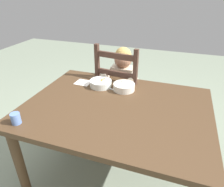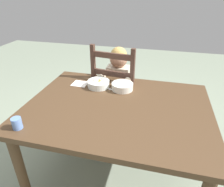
{
  "view_description": "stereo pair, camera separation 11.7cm",
  "coord_description": "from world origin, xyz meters",
  "px_view_note": "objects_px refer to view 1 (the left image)",
  "views": [
    {
      "loc": [
        0.39,
        -1.22,
        1.51
      ],
      "look_at": [
        -0.06,
        0.08,
        0.76
      ],
      "focal_mm": 32.67,
      "sensor_mm": 36.0,
      "label": 1
    },
    {
      "loc": [
        0.27,
        -1.25,
        1.51
      ],
      "look_at": [
        -0.06,
        0.08,
        0.76
      ],
      "focal_mm": 32.67,
      "sensor_mm": 36.0,
      "label": 2
    }
  ],
  "objects_px": {
    "dining_table": "(116,115)",
    "bowl_of_peas": "(124,87)",
    "child_figure": "(122,81)",
    "drinking_cup": "(16,118)",
    "spoon": "(107,88)",
    "dining_chair": "(121,95)",
    "bowl_of_carrots": "(101,83)"
  },
  "relations": [
    {
      "from": "dining_table",
      "to": "bowl_of_peas",
      "type": "relative_size",
      "value": 7.45
    },
    {
      "from": "bowl_of_peas",
      "to": "child_figure",
      "type": "bearing_deg",
      "value": 109.86
    },
    {
      "from": "child_figure",
      "to": "drinking_cup",
      "type": "height_order",
      "value": "child_figure"
    },
    {
      "from": "dining_table",
      "to": "bowl_of_peas",
      "type": "xyz_separation_m",
      "value": [
        -0.02,
        0.26,
        0.12
      ]
    },
    {
      "from": "dining_table",
      "to": "child_figure",
      "type": "xyz_separation_m",
      "value": [
        -0.12,
        0.55,
        0.03
      ]
    },
    {
      "from": "spoon",
      "to": "child_figure",
      "type": "bearing_deg",
      "value": 81.75
    },
    {
      "from": "dining_chair",
      "to": "spoon",
      "type": "distance_m",
      "value": 0.39
    },
    {
      "from": "bowl_of_peas",
      "to": "bowl_of_carrots",
      "type": "height_order",
      "value": "bowl_of_peas"
    },
    {
      "from": "dining_table",
      "to": "bowl_of_peas",
      "type": "bearing_deg",
      "value": 93.95
    },
    {
      "from": "bowl_of_peas",
      "to": "drinking_cup",
      "type": "bearing_deg",
      "value": -127.73
    },
    {
      "from": "dining_table",
      "to": "bowl_of_carrots",
      "type": "xyz_separation_m",
      "value": [
        -0.23,
        0.26,
        0.12
      ]
    },
    {
      "from": "child_figure",
      "to": "spoon",
      "type": "height_order",
      "value": "child_figure"
    },
    {
      "from": "dining_chair",
      "to": "spoon",
      "type": "bearing_deg",
      "value": -96.9
    },
    {
      "from": "dining_table",
      "to": "spoon",
      "type": "xyz_separation_m",
      "value": [
        -0.17,
        0.24,
        0.09
      ]
    },
    {
      "from": "bowl_of_carrots",
      "to": "drinking_cup",
      "type": "distance_m",
      "value": 0.74
    },
    {
      "from": "bowl_of_carrots",
      "to": "child_figure",
      "type": "bearing_deg",
      "value": 70.13
    },
    {
      "from": "dining_chair",
      "to": "drinking_cup",
      "type": "xyz_separation_m",
      "value": [
        -0.41,
        -0.97,
        0.26
      ]
    },
    {
      "from": "dining_table",
      "to": "dining_chair",
      "type": "distance_m",
      "value": 0.59
    },
    {
      "from": "bowl_of_carrots",
      "to": "spoon",
      "type": "distance_m",
      "value": 0.07
    },
    {
      "from": "dining_table",
      "to": "drinking_cup",
      "type": "height_order",
      "value": "drinking_cup"
    },
    {
      "from": "dining_chair",
      "to": "bowl_of_carrots",
      "type": "xyz_separation_m",
      "value": [
        -0.1,
        -0.3,
        0.25
      ]
    },
    {
      "from": "bowl_of_peas",
      "to": "spoon",
      "type": "distance_m",
      "value": 0.15
    },
    {
      "from": "dining_chair",
      "to": "drinking_cup",
      "type": "bearing_deg",
      "value": -112.91
    },
    {
      "from": "child_figure",
      "to": "bowl_of_peas",
      "type": "xyz_separation_m",
      "value": [
        0.11,
        -0.29,
        0.09
      ]
    },
    {
      "from": "bowl_of_carrots",
      "to": "spoon",
      "type": "bearing_deg",
      "value": -15.52
    },
    {
      "from": "dining_chair",
      "to": "bowl_of_carrots",
      "type": "distance_m",
      "value": 0.4
    },
    {
      "from": "dining_chair",
      "to": "drinking_cup",
      "type": "relative_size",
      "value": 13.93
    },
    {
      "from": "bowl_of_peas",
      "to": "spoon",
      "type": "height_order",
      "value": "bowl_of_peas"
    },
    {
      "from": "drinking_cup",
      "to": "dining_table",
      "type": "bearing_deg",
      "value": 37.45
    },
    {
      "from": "bowl_of_peas",
      "to": "drinking_cup",
      "type": "distance_m",
      "value": 0.85
    },
    {
      "from": "bowl_of_carrots",
      "to": "spoon",
      "type": "height_order",
      "value": "bowl_of_carrots"
    },
    {
      "from": "drinking_cup",
      "to": "child_figure",
      "type": "bearing_deg",
      "value": 66.65
    }
  ]
}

